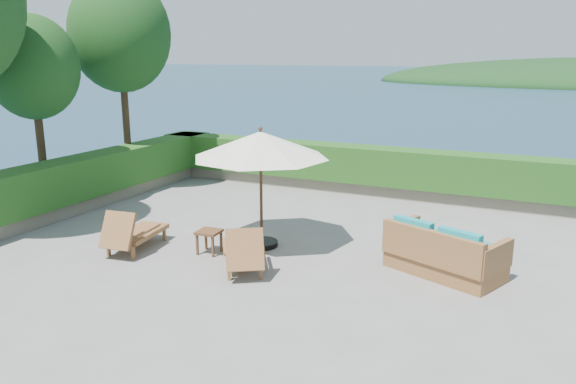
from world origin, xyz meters
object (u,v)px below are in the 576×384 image
at_px(patio_umbrella, 261,146).
at_px(lounge_right, 244,250).
at_px(wicker_loveseat, 443,254).
at_px(side_table, 209,235).
at_px(lounge_left, 133,232).

relative_size(patio_umbrella, lounge_right, 1.93).
bearing_deg(wicker_loveseat, patio_umbrella, -157.76).
relative_size(side_table, wicker_loveseat, 0.21).
xyz_separation_m(lounge_right, wicker_loveseat, (3.35, 1.35, -0.00)).
relative_size(lounge_right, side_table, 3.60).
xyz_separation_m(lounge_left, wicker_loveseat, (5.90, 1.38, 0.00)).
bearing_deg(lounge_right, side_table, 122.79).
height_order(lounge_right, wicker_loveseat, wicker_loveseat).
xyz_separation_m(lounge_right, side_table, (-1.07, 0.49, 0.00)).
bearing_deg(side_table, lounge_right, -24.68).
relative_size(patio_umbrella, lounge_left, 1.97).
height_order(patio_umbrella, lounge_right, patio_umbrella).
bearing_deg(lounge_left, patio_umbrella, 23.81).
bearing_deg(patio_umbrella, wicker_loveseat, 0.40).
distance_m(patio_umbrella, lounge_right, 2.20).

